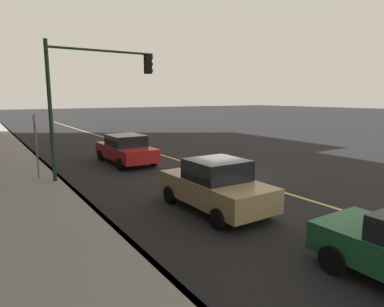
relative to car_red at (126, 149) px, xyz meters
name	(u,v)px	position (x,y,z in m)	size (l,w,h in m)	color
ground	(220,173)	(-4.89, -2.89, -0.80)	(200.00, 200.00, 0.00)	black
sidewalk_slab	(27,201)	(-4.89, 5.66, -0.72)	(80.00, 3.52, 0.15)	gray
curb_edge	(76,193)	(-4.89, 3.97, -0.72)	(80.00, 0.16, 0.15)	slate
lane_stripe_center	(220,173)	(-4.89, -2.89, -0.79)	(80.00, 0.16, 0.01)	#D8CC4C
car_red	(126,149)	(0.00, 0.00, 0.00)	(4.80, 2.08, 1.60)	red
car_tan	(215,185)	(-9.03, 0.53, 0.02)	(4.19, 2.05, 1.69)	tan
traffic_light_mast	(93,87)	(-2.73, 2.49, 3.32)	(0.28, 4.81, 5.95)	#1E3823
street_sign_post	(36,143)	(-1.85, 4.80, 0.93)	(0.60, 0.08, 2.94)	slate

